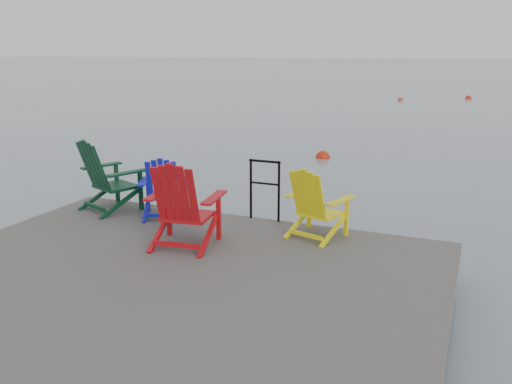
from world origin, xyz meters
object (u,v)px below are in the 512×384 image
at_px(chair_yellow, 315,203).
at_px(buoy_b, 400,100).
at_px(buoy_d, 468,99).
at_px(chair_red, 183,204).
at_px(chair_green, 107,175).
at_px(buoy_a, 323,158).
at_px(chair_blue, 164,187).
at_px(handrail, 265,184).

bearing_deg(chair_yellow, buoy_b, 112.20).
height_order(chair_yellow, buoy_d, chair_yellow).
relative_size(chair_red, buoy_b, 3.32).
relative_size(chair_green, chair_red, 1.00).
xyz_separation_m(chair_red, buoy_a, (-0.67, 8.85, -1.06)).
height_order(buoy_b, buoy_d, buoy_d).
distance_m(buoy_a, buoy_b, 19.26).
bearing_deg(chair_yellow, chair_red, -129.45).
bearing_deg(buoy_d, chair_blue, -96.35).
xyz_separation_m(chair_red, buoy_b, (-1.32, 28.11, -1.06)).
relative_size(chair_yellow, buoy_d, 2.38).
bearing_deg(chair_red, buoy_a, 85.86).
bearing_deg(chair_blue, buoy_a, 63.71).
height_order(chair_yellow, buoy_a, chair_yellow).
bearing_deg(buoy_a, handrail, -80.76).
distance_m(chair_blue, buoy_b, 27.14).
distance_m(handrail, chair_red, 1.54).
height_order(chair_green, chair_red, chair_red).
bearing_deg(chair_blue, chair_red, -72.38).
xyz_separation_m(chair_yellow, buoy_d, (0.99, 29.85, -0.98)).
relative_size(chair_green, chair_yellow, 1.17).
xyz_separation_m(chair_yellow, buoy_b, (-2.76, 27.13, -0.98)).
bearing_deg(buoy_d, chair_yellow, -91.89).
relative_size(chair_green, buoy_b, 3.31).
xyz_separation_m(handrail, buoy_d, (1.90, 29.38, -1.04)).
bearing_deg(buoy_d, buoy_a, -98.03).
bearing_deg(buoy_a, buoy_b, 91.93).
height_order(buoy_a, buoy_d, buoy_a).
bearing_deg(buoy_d, chair_red, -94.50).
relative_size(buoy_a, buoy_d, 1.01).
relative_size(chair_blue, buoy_a, 2.27).
height_order(chair_blue, buoy_d, chair_blue).
bearing_deg(chair_blue, buoy_d, 58.98).
height_order(chair_green, chair_blue, chair_green).
bearing_deg(buoy_b, chair_green, -91.22).
xyz_separation_m(handrail, buoy_a, (-1.20, 7.41, -1.04)).
bearing_deg(chair_blue, chair_yellow, -24.90).
bearing_deg(buoy_b, buoy_d, 35.96).
bearing_deg(buoy_b, buoy_a, -88.07).
height_order(chair_red, chair_yellow, chair_red).
bearing_deg(handrail, chair_blue, -162.13).
distance_m(handrail, buoy_b, 26.74).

